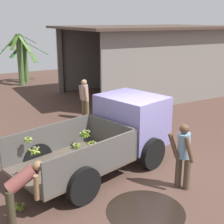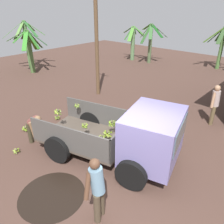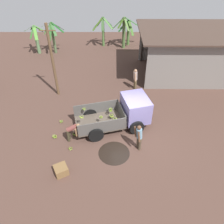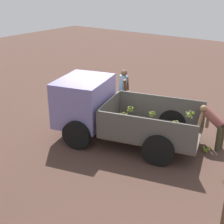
{
  "view_description": "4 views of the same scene",
  "coord_description": "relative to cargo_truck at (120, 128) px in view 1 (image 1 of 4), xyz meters",
  "views": [
    {
      "loc": [
        -4.54,
        -6.29,
        3.91
      ],
      "look_at": [
        -0.34,
        1.07,
        1.39
      ],
      "focal_mm": 50.0,
      "sensor_mm": 36.0,
      "label": 1
    },
    {
      "loc": [
        2.75,
        -3.63,
        4.42
      ],
      "look_at": [
        -1.79,
        1.43,
        1.0
      ],
      "focal_mm": 35.0,
      "sensor_mm": 36.0,
      "label": 2
    },
    {
      "loc": [
        -1.19,
        -9.49,
        9.0
      ],
      "look_at": [
        -1.19,
        0.51,
        1.1
      ],
      "focal_mm": 35.0,
      "sensor_mm": 36.0,
      "label": 3
    },
    {
      "loc": [
        -5.85,
        7.65,
        4.59
      ],
      "look_at": [
        -0.99,
        1.03,
        1.1
      ],
      "focal_mm": 50.0,
      "sensor_mm": 36.0,
      "label": 4
    }
  ],
  "objects": [
    {
      "name": "banana_palm_3",
      "position": [
        0.81,
        13.07,
        0.41
      ],
      "size": [
        2.68,
        2.01,
        2.6
      ],
      "color": "#4C7136",
      "rests_on": "ground"
    },
    {
      "name": "person_bystander_near_shed",
      "position": [
        0.8,
        4.09,
        -0.07
      ],
      "size": [
        0.38,
        0.61,
        1.63
      ],
      "rotation": [
        0.0,
        0.0,
        3.36
      ],
      "color": "brown",
      "rests_on": "ground"
    },
    {
      "name": "banana_palm_0",
      "position": [
        0.27,
        12.19,
        0.67
      ],
      "size": [
        2.25,
        2.26,
        3.11
      ],
      "color": "#4F6A38",
      "rests_on": "ground"
    },
    {
      "name": "ground",
      "position": [
        0.25,
        -0.76,
        -0.97
      ],
      "size": [
        36.0,
        36.0,
        0.0
      ],
      "primitive_type": "plane",
      "color": "#4E352D"
    },
    {
      "name": "banana_bunch_on_ground_0",
      "position": [
        -3.14,
        -1.06,
        -0.88
      ],
      "size": [
        0.23,
        0.22,
        0.18
      ],
      "color": "#48402E",
      "rests_on": "ground"
    },
    {
      "name": "cargo_truck",
      "position": [
        0.0,
        0.0,
        0.0
      ],
      "size": [
        4.63,
        2.91,
        1.83
      ],
      "rotation": [
        0.0,
        0.0,
        0.26
      ],
      "color": "brown",
      "rests_on": "ground"
    },
    {
      "name": "person_worker_loading",
      "position": [
        -3.15,
        -1.43,
        -0.23
      ],
      "size": [
        0.79,
        0.62,
        1.24
      ],
      "rotation": [
        0.0,
        0.0,
        -0.08
      ],
      "color": "#3A3423",
      "rests_on": "ground"
    },
    {
      "name": "person_foreground_visitor",
      "position": [
        0.48,
        -2.06,
        -0.06
      ],
      "size": [
        0.52,
        0.69,
        1.64
      ],
      "rotation": [
        0.0,
        0.0,
        3.5
      ],
      "color": "#4C3F2F",
      "rests_on": "ground"
    },
    {
      "name": "warehouse_shed",
      "position": [
        6.11,
        6.61,
        1.59
      ],
      "size": [
        9.03,
        6.18,
        3.59
      ],
      "rotation": [
        0.0,
        0.0,
        -0.01
      ],
      "color": "gray",
      "rests_on": "ground"
    },
    {
      "name": "mud_patch_0",
      "position": [
        -0.83,
        -2.42,
        -0.97
      ],
      "size": [
        1.69,
        1.69,
        0.01
      ],
      "primitive_type": "cylinder",
      "color": "black",
      "rests_on": "ground"
    }
  ]
}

